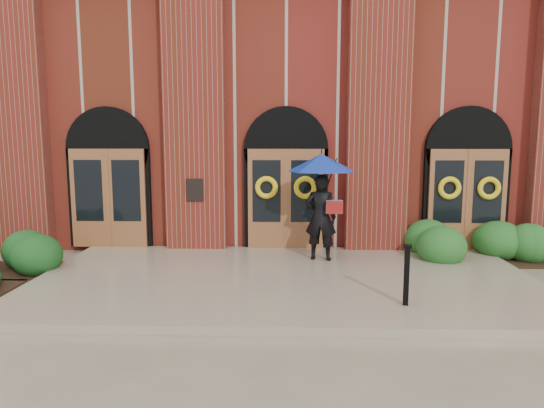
{
  "coord_description": "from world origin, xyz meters",
  "views": [
    {
      "loc": [
        0.02,
        -9.35,
        2.95
      ],
      "look_at": [
        -0.29,
        1.0,
        1.51
      ],
      "focal_mm": 32.0,
      "sensor_mm": 36.0,
      "label": 1
    }
  ],
  "objects": [
    {
      "name": "ground",
      "position": [
        0.0,
        0.0,
        0.0
      ],
      "size": [
        90.0,
        90.0,
        0.0
      ],
      "primitive_type": "plane",
      "color": "gray",
      "rests_on": "ground"
    },
    {
      "name": "church_building",
      "position": [
        0.0,
        8.78,
        3.5
      ],
      "size": [
        16.2,
        12.53,
        7.0
      ],
      "color": "maroon",
      "rests_on": "ground"
    },
    {
      "name": "man_with_umbrella",
      "position": [
        0.8,
        1.54,
        1.84
      ],
      "size": [
        1.81,
        1.81,
        2.42
      ],
      "rotation": [
        0.0,
        0.0,
        2.92
      ],
      "color": "black",
      "rests_on": "landing"
    },
    {
      "name": "metal_post",
      "position": [
        2.02,
        -1.47,
        0.69
      ],
      "size": [
        0.16,
        0.16,
        1.03
      ],
      "rotation": [
        0.0,
        0.0,
        -0.21
      ],
      "color": "black",
      "rests_on": "landing"
    },
    {
      "name": "hedge_wall_right",
      "position": [
        5.2,
        2.2,
        0.44
      ],
      "size": [
        3.45,
        1.38,
        0.88
      ],
      "primitive_type": "ellipsoid",
      "color": "#21551E",
      "rests_on": "ground"
    },
    {
      "name": "landing",
      "position": [
        0.0,
        0.15,
        0.07
      ],
      "size": [
        10.0,
        5.3,
        0.15
      ],
      "primitive_type": "cube",
      "color": "gray",
      "rests_on": "ground"
    }
  ]
}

